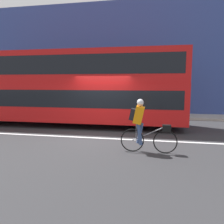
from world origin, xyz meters
TOP-DOWN VIEW (x-y plane):
  - ground_plane at (0.00, 0.00)m, footprint 80.00×80.00m
  - road_center_line at (0.00, -0.13)m, footprint 50.00×0.14m
  - sidewalk_curb at (0.00, 5.87)m, footprint 60.00×1.91m
  - building_facade at (0.00, 6.97)m, footprint 60.00×0.30m
  - bus at (-2.17, 2.28)m, footprint 11.85×2.45m
  - cyclist_on_bike at (1.94, -1.60)m, footprint 1.78×0.32m
  - trash_bin at (-3.01, 5.78)m, footprint 0.57×0.57m
  - street_sign_post at (-0.23, 5.77)m, footprint 0.36×0.09m

SIDE VIEW (x-z plane):
  - ground_plane at x=0.00m, z-range 0.00..0.00m
  - road_center_line at x=0.00m, z-range 0.00..0.01m
  - sidewalk_curb at x=0.00m, z-range 0.00..0.14m
  - trash_bin at x=-3.01m, z-range 0.14..0.99m
  - cyclist_on_bike at x=1.94m, z-range 0.06..1.76m
  - street_sign_post at x=-0.23m, z-range 0.29..2.59m
  - bus at x=-2.17m, z-range 0.22..3.95m
  - building_facade at x=0.00m, z-range 0.00..7.71m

